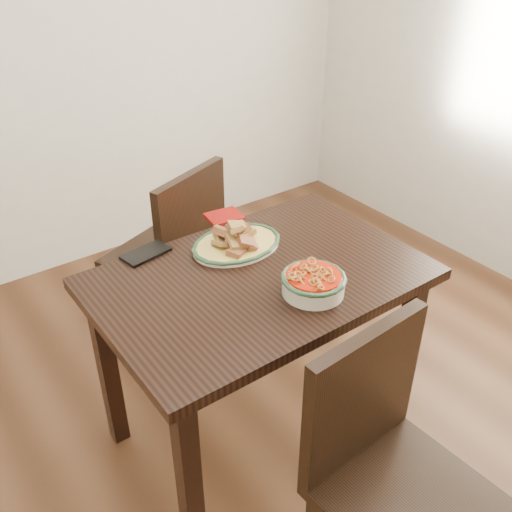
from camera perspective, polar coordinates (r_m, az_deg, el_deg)
floor at (r=2.37m, az=2.25°, el=-17.88°), size 3.50×3.50×0.00m
wall_back at (r=3.12m, az=-18.88°, el=21.10°), size 3.50×0.10×2.60m
dining_table at (r=1.98m, az=0.34°, el=-4.46°), size 1.09×0.73×0.75m
chair_far at (r=2.54m, az=-8.13°, el=0.61°), size 0.54×0.54×0.89m
chair_near at (r=1.71m, az=12.81°, el=-19.42°), size 0.44×0.44×0.89m
fish_plate at (r=2.04m, az=-1.98°, el=1.99°), size 0.33×0.26×0.11m
noodle_bowl at (r=1.81m, az=5.76°, el=-2.50°), size 0.21×0.21×0.08m
smartphone at (r=2.05m, az=-10.95°, el=0.27°), size 0.18×0.12×0.01m
napkin at (r=2.25m, az=-3.22°, el=3.96°), size 0.15×0.13×0.01m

